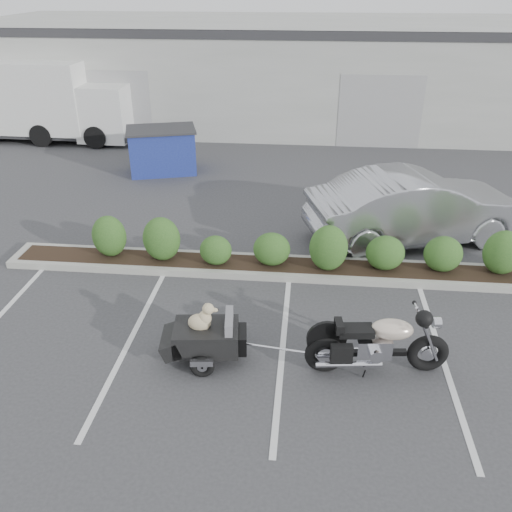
# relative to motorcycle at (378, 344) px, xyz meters

# --- Properties ---
(ground) EXTENTS (90.00, 90.00, 0.00)m
(ground) POSITION_rel_motorcycle_xyz_m (-2.73, 1.00, -0.53)
(ground) COLOR #38383A
(ground) RESTS_ON ground
(planter_kerb) EXTENTS (12.00, 1.00, 0.15)m
(planter_kerb) POSITION_rel_motorcycle_xyz_m (-1.73, 3.20, -0.46)
(planter_kerb) COLOR #9E9E93
(planter_kerb) RESTS_ON ground
(building) EXTENTS (26.00, 10.00, 4.00)m
(building) POSITION_rel_motorcycle_xyz_m (-2.73, 18.00, 1.47)
(building) COLOR #9EA099
(building) RESTS_ON ground
(motorcycle) EXTENTS (2.33, 0.86, 1.34)m
(motorcycle) POSITION_rel_motorcycle_xyz_m (0.00, 0.00, 0.00)
(motorcycle) COLOR black
(motorcycle) RESTS_ON ground
(pet_trailer) EXTENTS (1.88, 1.06, 1.11)m
(pet_trailer) POSITION_rel_motorcycle_xyz_m (-2.79, 0.02, -0.07)
(pet_trailer) COLOR black
(pet_trailer) RESTS_ON ground
(sedan) EXTENTS (5.43, 3.24, 1.69)m
(sedan) POSITION_rel_motorcycle_xyz_m (1.37, 5.07, 0.31)
(sedan) COLOR #AAABB1
(sedan) RESTS_ON ground
(dumpster) EXTENTS (2.48, 2.02, 1.42)m
(dumpster) POSITION_rel_motorcycle_xyz_m (-5.93, 9.49, 0.18)
(dumpster) COLOR navy
(dumpster) RESTS_ON ground
(delivery_truck) EXTENTS (6.44, 2.39, 2.92)m
(delivery_truck) POSITION_rel_motorcycle_xyz_m (-10.98, 12.88, 0.87)
(delivery_truck) COLOR silver
(delivery_truck) RESTS_ON ground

